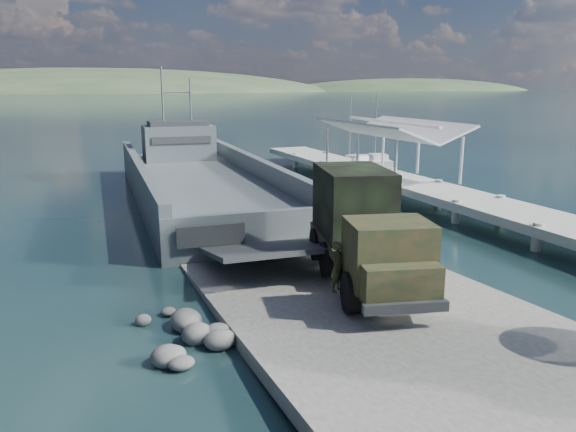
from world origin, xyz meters
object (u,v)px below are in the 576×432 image
object	(u,v)px
military_truck	(363,228)
sailboat_far	(375,162)
landing_craft	(200,188)
soldier	(337,278)
sailboat_near	(350,163)
pier	(397,172)

from	to	relation	value
military_truck	sailboat_far	size ratio (longest dim) A/B	1.28
landing_craft	military_truck	bearing A→B (deg)	-82.00
soldier	sailboat_near	bearing A→B (deg)	25.22
pier	sailboat_far	size ratio (longest dim) A/B	6.13
soldier	sailboat_far	xyz separation A→B (m)	(20.27, 31.60, -1.01)
pier	military_truck	size ratio (longest dim) A/B	4.79
landing_craft	sailboat_near	distance (m)	20.08
sailboat_far	sailboat_near	bearing A→B (deg)	-168.79
sailboat_near	sailboat_far	distance (m)	2.74
soldier	sailboat_far	distance (m)	37.56
pier	soldier	size ratio (longest dim) A/B	24.73
soldier	sailboat_near	world-z (taller)	sailboat_near
pier	military_truck	world-z (taller)	pier
pier	soldier	distance (m)	22.90
military_truck	sailboat_near	xyz separation A→B (m)	(15.57, 29.88, -2.16)
military_truck	sailboat_near	size ratio (longest dim) A/B	1.30
military_truck	sailboat_far	world-z (taller)	sailboat_far
landing_craft	soldier	bearing A→B (deg)	-87.66
military_truck	soldier	xyz separation A→B (m)	(-1.96, -1.76, -1.15)
landing_craft	sailboat_near	size ratio (longest dim) A/B	4.80
pier	landing_craft	size ratio (longest dim) A/B	1.29
pier	sailboat_far	xyz separation A→B (m)	(6.23, 13.50, -1.22)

